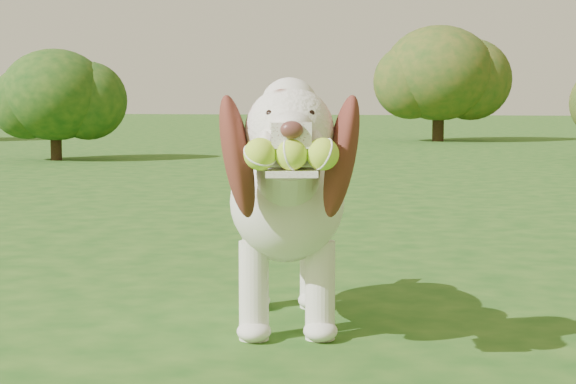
# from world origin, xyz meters

# --- Properties ---
(ground) EXTENTS (80.00, 80.00, 0.00)m
(ground) POSITION_xyz_m (0.00, 0.00, 0.00)
(ground) COLOR #1B4C15
(ground) RESTS_ON ground
(dog) EXTENTS (0.63, 1.29, 0.84)m
(dog) POSITION_xyz_m (-0.29, -0.50, 0.45)
(dog) COLOR white
(dog) RESTS_ON ground
(shrub_a) EXTENTS (1.34, 1.34, 1.39)m
(shrub_a) POSITION_xyz_m (-4.98, 7.50, 0.82)
(shrub_a) COLOR #382314
(shrub_a) RESTS_ON ground
(shrub_i) EXTENTS (2.00, 2.00, 2.07)m
(shrub_i) POSITION_xyz_m (-0.63, 13.82, 1.22)
(shrub_i) COLOR #382314
(shrub_i) RESTS_ON ground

